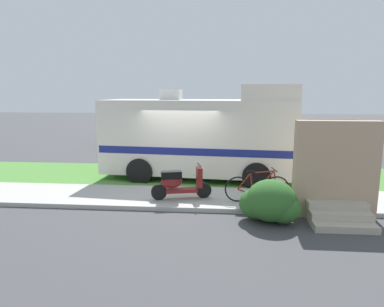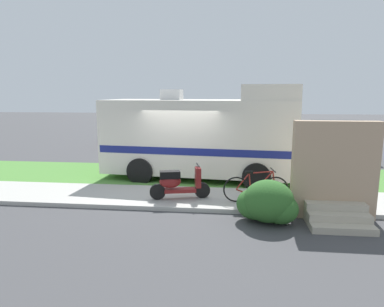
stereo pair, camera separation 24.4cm
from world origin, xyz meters
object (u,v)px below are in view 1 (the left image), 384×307
object	(u,v)px
motorhome_rv	(202,135)
bicycle	(257,188)
pickup_truck_near	(318,137)
pickup_truck_far	(165,128)
scooter	(179,183)
bottle_green	(370,200)

from	to	relation	value
motorhome_rv	bicycle	xyz separation A→B (m)	(1.68, -2.84, -1.06)
bicycle	pickup_truck_near	bearing A→B (deg)	64.39
pickup_truck_near	pickup_truck_far	size ratio (longest dim) A/B	0.97
pickup_truck_far	scooter	bearing A→B (deg)	-78.54
bottle_green	pickup_truck_near	bearing A→B (deg)	84.92
motorhome_rv	pickup_truck_near	distance (m)	7.20
motorhome_rv	bicycle	world-z (taller)	motorhome_rv
motorhome_rv	bottle_green	xyz separation A→B (m)	(4.66, -2.80, -1.33)
scooter	pickup_truck_near	xyz separation A→B (m)	(5.80, 7.57, 0.35)
bicycle	bottle_green	xyz separation A→B (m)	(2.98, 0.04, -0.27)
scooter	bottle_green	world-z (taller)	scooter
motorhome_rv	bicycle	distance (m)	3.47
bottle_green	bicycle	bearing A→B (deg)	-179.20
pickup_truck_near	bottle_green	bearing A→B (deg)	-95.08
pickup_truck_near	bottle_green	size ratio (longest dim) A/B	18.33
bicycle	scooter	bearing A→B (deg)	178.36
scooter	bicycle	size ratio (longest dim) A/B	0.95
scooter	pickup_truck_far	size ratio (longest dim) A/B	0.30
scooter	pickup_truck_far	world-z (taller)	pickup_truck_far
pickup_truck_near	pickup_truck_far	bearing A→B (deg)	159.80
pickup_truck_far	motorhome_rv	bearing A→B (deg)	-71.38
motorhome_rv	scooter	world-z (taller)	motorhome_rv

